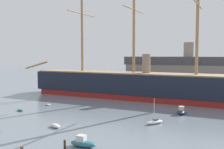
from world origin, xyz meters
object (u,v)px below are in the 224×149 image
Objects in this scene: dinghy_near_centre at (55,126)px; dinghy_mid_left at (20,110)px; sailboat_mid_right at (155,122)px; motorboat_foreground_right at (83,143)px; motorboat_alongside_stern at (181,111)px; dockside_warehouse_right at (210,75)px; dinghy_alongside_bow at (48,105)px; sailboat_far_left at (47,91)px; mooring_piling_right_pair at (65,145)px; motorboat_distant_centre at (139,92)px; tall_ship at (134,85)px.

dinghy_mid_left is at bearing 146.98° from dinghy_near_centre.
sailboat_mid_right is (30.60, -1.62, 0.18)m from dinghy_mid_left.
motorboat_alongside_stern reaches higher than motorboat_foreground_right.
dockside_warehouse_right is at bearing 63.22° from dinghy_near_centre.
dockside_warehouse_right is at bearing 43.45° from dinghy_alongside_bow.
sailboat_far_left is 0.09× the size of dockside_warehouse_right.
dinghy_alongside_bow is (2.59, 7.55, -0.01)m from dinghy_mid_left.
dinghy_near_centre is 60.81m from dockside_warehouse_right.
motorboat_alongside_stern is 3.27× the size of mooring_piling_right_pair.
dinghy_alongside_bow is 32.15m from motorboat_alongside_stern.
sailboat_far_left reaches higher than motorboat_alongside_stern.
sailboat_far_left reaches higher than motorboat_foreground_right.
sailboat_mid_right is at bearing -112.44° from motorboat_alongside_stern.
dinghy_near_centre is at bearing -138.71° from motorboat_alongside_stern.
motorboat_distant_centre is at bearing 57.47° from dinghy_alongside_bow.
motorboat_foreground_right is at bearing -86.16° from tall_ship.
motorboat_distant_centre is (-14.87, 26.24, -0.08)m from motorboat_alongside_stern.
tall_ship reaches higher than dinghy_alongside_bow.
sailboat_mid_right is 1.17× the size of motorboat_alongside_stern.
motorboat_alongside_stern is 0.07× the size of dockside_warehouse_right.
motorboat_distant_centre is (-0.42, 9.93, -3.47)m from tall_ship.
tall_ship is at bearing 50.61° from dinghy_mid_left.
tall_ship is 31.29m from sailboat_far_left.
sailboat_far_left reaches higher than mooring_piling_right_pair.
sailboat_far_left is (-25.10, 37.51, 0.14)m from dinghy_near_centre.
sailboat_far_left is at bearing 156.50° from motorboat_alongside_stern.
sailboat_mid_right is 47.92m from dockside_warehouse_right.
dinghy_alongside_bow is at bearing 130.08° from motorboat_foreground_right.
dinghy_near_centre reaches higher than dinghy_alongside_bow.
dinghy_mid_left is (-20.28, -24.70, -3.77)m from tall_ship.
dinghy_mid_left is 1.57× the size of mooring_piling_right_pair.
dinghy_mid_left is 61.40m from dockside_warehouse_right.
dinghy_near_centre is (-8.59, 7.38, -0.25)m from motorboat_foreground_right.
sailboat_mid_right reaches higher than dinghy_near_centre.
tall_ship is 39.34× the size of dinghy_alongside_bow.
dinghy_mid_left is 35.73m from motorboat_alongside_stern.
motorboat_alongside_stern is at bearing 41.29° from dinghy_near_centre.
motorboat_foreground_right is at bearing -106.92° from dockside_warehouse_right.
sailboat_far_left is at bearing -162.47° from dockside_warehouse_right.
mooring_piling_right_pair is (-1.96, -1.57, 0.06)m from motorboat_foreground_right.
motorboat_alongside_stern is 0.76× the size of sailboat_far_left.
sailboat_far_left reaches higher than motorboat_distant_centre.
motorboat_alongside_stern reaches higher than dinghy_mid_left.
motorboat_distant_centre reaches higher than dinghy_alongside_bow.
sailboat_far_left reaches higher than dinghy_alongside_bow.
dockside_warehouse_right is (20.64, 63.00, 5.35)m from mooring_piling_right_pair.
dinghy_mid_left is (-14.47, 9.40, -0.10)m from dinghy_near_centre.
dockside_warehouse_right reaches higher than motorboat_foreground_right.
motorboat_foreground_right reaches higher than dinghy_near_centre.
sailboat_mid_right is 10.82m from motorboat_alongside_stern.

